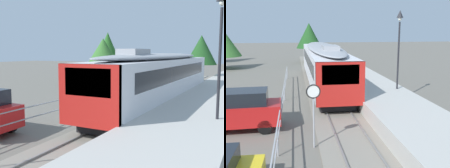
% 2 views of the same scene
% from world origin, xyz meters
% --- Properties ---
extents(ground_plane, '(160.00, 160.00, 0.00)m').
position_xyz_m(ground_plane, '(-3.00, 22.00, 0.00)').
color(ground_plane, '#6B665B').
extents(track_rails, '(3.20, 60.00, 0.14)m').
position_xyz_m(track_rails, '(0.00, 22.00, 0.03)').
color(track_rails, gray).
rests_on(track_rails, ground).
extents(commuter_train, '(2.82, 18.43, 3.74)m').
position_xyz_m(commuter_train, '(0.00, 25.55, 2.14)').
color(commuter_train, silver).
rests_on(commuter_train, track_rails).
extents(station_platform, '(3.90, 60.00, 0.90)m').
position_xyz_m(station_platform, '(3.25, 22.00, 0.45)').
color(station_platform, '#B7B5AD').
rests_on(station_platform, ground).
extents(platform_lamp_mid_platform, '(0.34, 0.34, 5.35)m').
position_xyz_m(platform_lamp_mid_platform, '(4.50, 19.52, 4.62)').
color(platform_lamp_mid_platform, '#232328').
rests_on(platform_lamp_mid_platform, station_platform).
extents(tree_behind_carpark, '(4.78, 4.78, 5.46)m').
position_xyz_m(tree_behind_carpark, '(-11.43, 37.88, 3.53)').
color(tree_behind_carpark, brown).
rests_on(tree_behind_carpark, ground).
extents(tree_behind_station_far, '(3.77, 3.77, 6.77)m').
position_xyz_m(tree_behind_station_far, '(-14.70, 45.09, 4.56)').
color(tree_behind_station_far, brown).
rests_on(tree_behind_station_far, ground).
extents(tree_distant_left, '(3.75, 3.75, 5.80)m').
position_xyz_m(tree_distant_left, '(-0.31, 42.74, 3.98)').
color(tree_distant_left, brown).
rests_on(tree_distant_left, ground).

